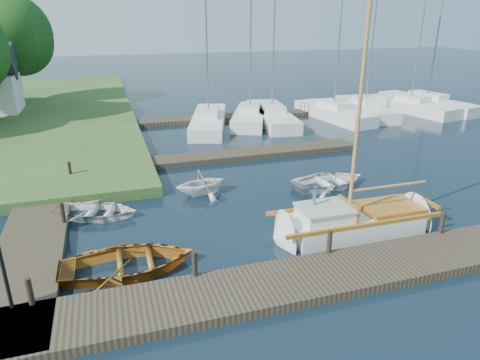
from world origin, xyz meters
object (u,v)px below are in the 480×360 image
object	(u,v)px
mooring_post_4	(63,213)
dinghy	(128,259)
marina_boat_4	(333,112)
tender_c	(329,179)
tender_a	(96,209)
tree_7	(10,34)
mooring_post_0	(30,291)
marina_boat_7	(427,102)
marina_boat_6	(411,105)
mooring_post_3	(442,223)
marina_boat_1	(209,120)
marina_boat_2	(250,115)
sailboat	(356,223)
marina_boat_5	(365,107)
mooring_post_2	(330,242)
mooring_post_5	(70,170)
tender_b	(202,181)
marina_boat_3	(272,114)
lamp_post	(0,256)
mooring_post_1	(195,264)

from	to	relation	value
mooring_post_4	dinghy	xyz separation A→B (m)	(2.13, -3.68, -0.27)
marina_boat_4	tender_c	bearing A→B (deg)	142.11
tender_a	tree_7	distance (m)	26.66
mooring_post_0	marina_boat_7	world-z (taller)	marina_boat_7
marina_boat_7	tree_7	distance (m)	36.07
marina_boat_4	marina_boat_6	world-z (taller)	marina_boat_4
dinghy	mooring_post_3	bearing A→B (deg)	-96.67
marina_boat_4	tree_7	world-z (taller)	tree_7
marina_boat_1	marina_boat_2	world-z (taller)	marina_boat_2
mooring_post_4	tree_7	world-z (taller)	tree_7
sailboat	marina_boat_5	bearing A→B (deg)	56.67
mooring_post_2	dinghy	distance (m)	6.51
marina_boat_1	marina_boat_7	xyz separation A→B (m)	(19.77, 0.80, 0.00)
dinghy	marina_boat_7	world-z (taller)	marina_boat_7
dinghy	mooring_post_5	bearing A→B (deg)	14.01
marina_boat_4	mooring_post_3	bearing A→B (deg)	154.02
mooring_post_4	tender_b	size ratio (longest dim) A/B	0.33
mooring_post_3	tender_a	distance (m)	13.18
dinghy	marina_boat_1	size ratio (longest dim) A/B	0.39
mooring_post_3	marina_boat_5	xyz separation A→B (m)	(9.33, 19.28, -0.12)
mooring_post_3	marina_boat_3	bearing A→B (deg)	86.94
tender_c	marina_boat_3	bearing A→B (deg)	-14.43
dinghy	marina_boat_5	xyz separation A→B (m)	(20.20, 17.96, 0.15)
dinghy	mooring_post_0	bearing A→B (deg)	116.90
mooring_post_2	tender_a	distance (m)	9.35
tender_b	tree_7	world-z (taller)	tree_7
mooring_post_2	marina_boat_3	xyz separation A→B (m)	(5.52, 19.17, -0.13)
marina_boat_4	marina_boat_6	bearing A→B (deg)	-94.49
dinghy	marina_boat_1	distance (m)	18.87
mooring_post_5	tender_b	distance (m)	6.60
lamp_post	marina_boat_4	distance (m)	27.32
marina_boat_1	marina_boat_2	xyz separation A→B (m)	(3.28, 0.35, 0.03)
tender_b	marina_boat_1	distance (m)	12.51
mooring_post_1	marina_boat_2	distance (m)	20.95
marina_boat_4	tree_7	xyz separation A→B (m)	(-23.99, 12.47, 5.64)
tree_7	mooring_post_3	bearing A→B (deg)	-59.90
lamp_post	marina_boat_7	world-z (taller)	marina_boat_7
tender_b	marina_boat_6	distance (m)	24.13
dinghy	tree_7	bearing A→B (deg)	13.72
mooring_post_2	tender_c	xyz separation A→B (m)	(3.21, 5.86, -0.32)
mooring_post_0	marina_boat_6	size ratio (longest dim) A/B	0.09
mooring_post_4	marina_boat_1	xyz separation A→B (m)	(9.00, 13.90, -0.13)
sailboat	tender_b	world-z (taller)	sailboat
tender_b	marina_boat_5	bearing A→B (deg)	-62.10
marina_boat_6	tree_7	world-z (taller)	tree_7
mooring_post_4	tender_c	size ratio (longest dim) A/B	0.22
mooring_post_3	lamp_post	distance (m)	14.05
mooring_post_0	marina_boat_3	world-z (taller)	marina_boat_3
tree_7	mooring_post_1	bearing A→B (deg)	-73.84
mooring_post_0	marina_boat_5	world-z (taller)	marina_boat_5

